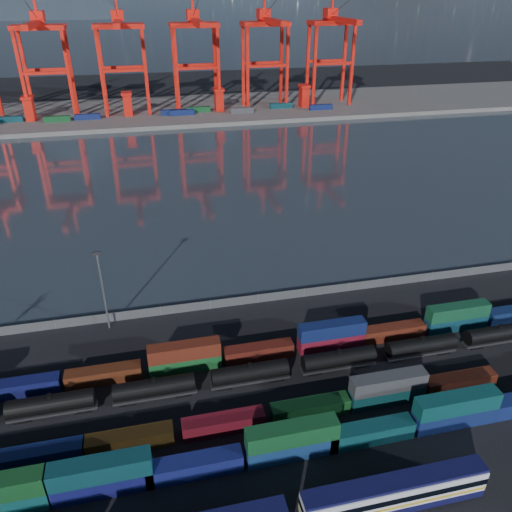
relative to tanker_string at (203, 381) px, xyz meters
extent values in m
plane|color=black|center=(14.52, -5.07, -2.04)|extent=(700.00, 700.00, 0.00)
plane|color=#2A343D|center=(14.52, 99.93, -2.03)|extent=(700.00, 700.00, 0.00)
cube|color=#514F4C|center=(14.52, 204.93, -1.04)|extent=(700.00, 70.00, 2.00)
cube|color=silver|center=(20.42, -25.99, 0.75)|extent=(23.98, 2.88, 3.65)
cube|color=#0E0F35|center=(20.42, -25.99, -1.17)|extent=(23.98, 2.94, 1.15)
cube|color=#0E0F35|center=(20.42, -25.99, 2.81)|extent=(23.98, 2.59, 0.48)
cube|color=gold|center=(20.42, -25.99, -0.02)|extent=(24.01, 2.96, 0.35)
cube|color=black|center=(20.42, -25.99, 1.13)|extent=(24.01, 2.96, 0.96)
cube|color=black|center=(28.82, -25.99, -1.70)|extent=(2.88, 1.92, 0.67)
cube|color=#101253|center=(-15.17, -15.44, -0.63)|extent=(12.99, 2.64, 2.81)
cube|color=#0C383F|center=(-15.17, -15.44, 2.18)|extent=(12.99, 2.64, 2.81)
cube|color=navy|center=(-3.26, -15.44, -0.63)|extent=(12.99, 2.64, 2.81)
cube|color=navy|center=(10.31, -15.44, -0.63)|extent=(12.99, 2.64, 2.81)
cube|color=#134A24|center=(10.31, -15.44, 2.18)|extent=(12.99, 2.64, 2.81)
cube|color=#0D3F44|center=(22.06, -15.44, -0.63)|extent=(12.99, 2.64, 2.81)
cube|color=navy|center=(35.60, -15.44, -0.63)|extent=(12.99, 2.64, 2.81)
cube|color=#0D4545|center=(35.60, -15.44, 2.18)|extent=(12.99, 2.64, 2.81)
cube|color=navy|center=(-24.11, -8.93, -0.71)|extent=(12.23, 2.49, 2.65)
cube|color=#5B3912|center=(-11.65, -8.93, -0.71)|extent=(12.23, 2.49, 2.65)
cube|color=maroon|center=(1.79, -8.93, -0.71)|extent=(12.23, 2.49, 2.65)
cube|color=#13481C|center=(15.19, -8.93, -0.71)|extent=(12.23, 2.49, 2.65)
cube|color=#0B3A3D|center=(27.87, -8.93, -0.71)|extent=(12.23, 2.49, 2.65)
cube|color=#3D3E42|center=(27.87, -8.93, 1.94)|extent=(12.23, 2.49, 2.65)
cube|color=#551E11|center=(40.68, -8.93, -0.71)|extent=(12.23, 2.49, 2.65)
cube|color=#0F134D|center=(-28.82, 5.83, -0.71)|extent=(12.25, 2.49, 2.65)
cube|color=#512210|center=(-15.84, 5.83, -0.71)|extent=(12.25, 2.49, 2.65)
cube|color=#165323|center=(-2.33, 5.83, -0.71)|extent=(12.25, 2.49, 2.65)
cube|color=#602113|center=(-2.33, 5.83, 1.95)|extent=(12.25, 2.49, 2.65)
cube|color=#551811|center=(10.60, 5.83, -0.71)|extent=(12.25, 2.49, 2.65)
cube|color=maroon|center=(24.11, 5.83, -0.71)|extent=(12.25, 2.49, 2.65)
cube|color=#101D51|center=(24.11, 5.83, 1.95)|extent=(12.25, 2.49, 2.65)
cube|color=#5D2012|center=(36.29, 5.83, -0.71)|extent=(12.25, 2.49, 2.65)
cube|color=#0E384A|center=(49.41, 5.83, -0.71)|extent=(12.25, 2.49, 2.65)
cube|color=#144E2F|center=(49.41, 5.83, 1.95)|extent=(12.25, 2.49, 2.65)
cylinder|color=black|center=(-23.25, 0.00, 0.21)|extent=(12.72, 2.84, 2.84)
cylinder|color=black|center=(-23.25, 0.00, 1.78)|extent=(0.78, 0.78, 0.49)
cube|color=black|center=(-23.25, 0.00, -1.35)|extent=(13.21, 1.96, 0.39)
cube|color=black|center=(-27.65, 0.00, -1.74)|extent=(2.45, 1.76, 0.59)
cube|color=black|center=(-18.85, 0.00, -1.74)|extent=(2.45, 1.76, 0.59)
cylinder|color=black|center=(-7.75, 0.00, 0.21)|extent=(12.72, 2.84, 2.84)
cylinder|color=black|center=(-7.75, 0.00, 1.78)|extent=(0.78, 0.78, 0.49)
cube|color=black|center=(-7.75, 0.00, -1.35)|extent=(13.21, 1.96, 0.39)
cube|color=black|center=(-12.15, 0.00, -1.74)|extent=(2.45, 1.76, 0.59)
cube|color=black|center=(-3.35, 0.00, -1.74)|extent=(2.45, 1.76, 0.59)
cylinder|color=black|center=(7.75, 0.00, 0.21)|extent=(12.72, 2.84, 2.84)
cylinder|color=black|center=(7.75, 0.00, 1.78)|extent=(0.78, 0.78, 0.49)
cube|color=black|center=(7.75, 0.00, -1.35)|extent=(13.21, 1.96, 0.39)
cube|color=black|center=(3.35, 0.00, -1.74)|extent=(2.45, 1.76, 0.59)
cube|color=black|center=(12.15, 0.00, -1.74)|extent=(2.45, 1.76, 0.59)
cylinder|color=black|center=(23.25, 0.00, 0.21)|extent=(12.72, 2.84, 2.84)
cylinder|color=black|center=(23.25, 0.00, 1.78)|extent=(0.78, 0.78, 0.49)
cube|color=black|center=(23.25, 0.00, -1.35)|extent=(13.21, 1.96, 0.39)
cube|color=black|center=(18.85, 0.00, -1.74)|extent=(2.45, 1.76, 0.59)
cube|color=black|center=(27.65, 0.00, -1.74)|extent=(2.45, 1.76, 0.59)
cylinder|color=black|center=(38.75, 0.00, 0.21)|extent=(12.72, 2.84, 2.84)
cylinder|color=black|center=(38.75, 0.00, 1.78)|extent=(0.78, 0.78, 0.49)
cube|color=black|center=(38.75, 0.00, -1.35)|extent=(13.21, 1.96, 0.39)
cube|color=black|center=(34.35, 0.00, -1.74)|extent=(2.45, 1.76, 0.59)
cube|color=black|center=(43.15, 0.00, -1.74)|extent=(2.45, 1.76, 0.59)
cylinder|color=black|center=(54.25, 0.00, 0.21)|extent=(12.72, 2.84, 2.84)
cylinder|color=black|center=(54.25, 0.00, 1.78)|extent=(0.78, 0.78, 0.49)
cube|color=black|center=(54.25, 0.00, -1.35)|extent=(13.21, 1.96, 0.39)
cube|color=black|center=(49.85, 0.00, -1.74)|extent=(2.45, 1.76, 0.59)
cube|color=#595B5E|center=(14.52, 22.93, -1.04)|extent=(160.00, 0.06, 2.00)
cylinder|color=slate|center=(-25.48, 22.93, -0.94)|extent=(0.12, 0.12, 2.20)
cylinder|color=slate|center=(-15.48, 22.93, -0.94)|extent=(0.12, 0.12, 2.20)
cylinder|color=slate|center=(-5.48, 22.93, -0.94)|extent=(0.12, 0.12, 2.20)
cylinder|color=slate|center=(4.52, 22.93, -0.94)|extent=(0.12, 0.12, 2.20)
cylinder|color=slate|center=(14.52, 22.93, -0.94)|extent=(0.12, 0.12, 2.20)
cylinder|color=slate|center=(24.52, 22.93, -0.94)|extent=(0.12, 0.12, 2.20)
cylinder|color=slate|center=(34.52, 22.93, -0.94)|extent=(0.12, 0.12, 2.20)
cylinder|color=slate|center=(44.52, 22.93, -0.94)|extent=(0.12, 0.12, 2.20)
cylinder|color=slate|center=(54.52, 22.93, -0.94)|extent=(0.12, 0.12, 2.20)
cylinder|color=slate|center=(64.52, 22.93, -0.94)|extent=(0.12, 0.12, 2.20)
cylinder|color=slate|center=(74.52, 22.93, -0.94)|extent=(0.12, 0.12, 2.20)
cylinder|color=slate|center=(-15.48, 20.93, 5.96)|extent=(0.36, 0.36, 16.00)
cube|color=black|center=(-15.48, 20.93, 14.26)|extent=(1.60, 0.40, 0.60)
cube|color=red|center=(-55.70, 194.35, 18.87)|extent=(1.49, 1.49, 41.82)
cube|color=red|center=(-55.70, 205.50, 18.87)|extent=(1.49, 1.49, 41.82)
cube|color=red|center=(-35.26, 194.35, 18.87)|extent=(1.49, 1.49, 41.82)
cube|color=red|center=(-35.26, 205.50, 18.87)|extent=(1.49, 1.49, 41.82)
cube|color=red|center=(-45.48, 194.35, 20.96)|extent=(20.44, 1.30, 1.30)
cube|color=red|center=(-45.48, 205.50, 20.96)|extent=(20.44, 1.30, 1.30)
cube|color=red|center=(-45.48, 199.93, 39.78)|extent=(23.23, 13.01, 2.04)
cube|color=red|center=(-45.48, 188.78, 41.64)|extent=(2.79, 44.60, 2.32)
cube|color=red|center=(-45.48, 203.64, 43.96)|extent=(5.58, 7.43, 4.65)
cylinder|color=black|center=(-45.48, 186.55, 48.14)|extent=(0.22, 38.25, 12.62)
cube|color=red|center=(-20.70, 194.35, 18.87)|extent=(1.49, 1.49, 41.82)
cube|color=red|center=(-20.70, 205.50, 18.87)|extent=(1.49, 1.49, 41.82)
cube|color=red|center=(-0.26, 194.35, 18.87)|extent=(1.49, 1.49, 41.82)
cube|color=red|center=(-0.26, 205.50, 18.87)|extent=(1.49, 1.49, 41.82)
cube|color=red|center=(-10.48, 194.35, 20.96)|extent=(20.44, 1.30, 1.30)
cube|color=red|center=(-10.48, 205.50, 20.96)|extent=(20.44, 1.30, 1.30)
cube|color=red|center=(-10.48, 199.93, 39.78)|extent=(23.23, 13.01, 2.04)
cube|color=red|center=(-10.48, 188.78, 41.64)|extent=(2.79, 44.60, 2.32)
cube|color=red|center=(-10.48, 203.64, 43.96)|extent=(5.58, 7.43, 4.65)
cylinder|color=black|center=(-10.48, 186.55, 48.14)|extent=(0.22, 38.25, 12.62)
cube|color=red|center=(14.30, 194.35, 18.87)|extent=(1.49, 1.49, 41.82)
cube|color=red|center=(14.30, 205.50, 18.87)|extent=(1.49, 1.49, 41.82)
cube|color=red|center=(34.74, 194.35, 18.87)|extent=(1.49, 1.49, 41.82)
cube|color=red|center=(34.74, 205.50, 18.87)|extent=(1.49, 1.49, 41.82)
cube|color=red|center=(24.52, 194.35, 20.96)|extent=(20.44, 1.30, 1.30)
cube|color=red|center=(24.52, 205.50, 20.96)|extent=(20.44, 1.30, 1.30)
cube|color=red|center=(24.52, 199.93, 39.78)|extent=(23.23, 13.01, 2.04)
cube|color=red|center=(24.52, 188.78, 41.64)|extent=(2.79, 44.60, 2.32)
cube|color=red|center=(24.52, 203.64, 43.96)|extent=(5.58, 7.43, 4.65)
cylinder|color=black|center=(24.52, 186.55, 48.14)|extent=(0.22, 38.25, 12.62)
cube|color=red|center=(49.30, 194.35, 18.87)|extent=(1.49, 1.49, 41.82)
cube|color=red|center=(49.30, 205.50, 18.87)|extent=(1.49, 1.49, 41.82)
cube|color=red|center=(69.74, 194.35, 18.87)|extent=(1.49, 1.49, 41.82)
cube|color=red|center=(69.74, 205.50, 18.87)|extent=(1.49, 1.49, 41.82)
cube|color=red|center=(59.52, 194.35, 20.96)|extent=(20.44, 1.30, 1.30)
cube|color=red|center=(59.52, 205.50, 20.96)|extent=(20.44, 1.30, 1.30)
cube|color=red|center=(59.52, 199.93, 39.78)|extent=(23.23, 13.01, 2.04)
cube|color=red|center=(59.52, 188.78, 41.64)|extent=(2.79, 44.60, 2.32)
cube|color=red|center=(59.52, 203.64, 43.96)|extent=(5.58, 7.43, 4.65)
cylinder|color=black|center=(59.52, 186.55, 48.14)|extent=(0.22, 38.25, 12.62)
cube|color=red|center=(84.30, 194.35, 18.87)|extent=(1.49, 1.49, 41.82)
cube|color=red|center=(84.30, 205.50, 18.87)|extent=(1.49, 1.49, 41.82)
cube|color=red|center=(104.74, 194.35, 18.87)|extent=(1.49, 1.49, 41.82)
cube|color=red|center=(104.74, 205.50, 18.87)|extent=(1.49, 1.49, 41.82)
cube|color=red|center=(94.52, 194.35, 20.96)|extent=(20.44, 1.30, 1.30)
cube|color=red|center=(94.52, 205.50, 20.96)|extent=(20.44, 1.30, 1.30)
cube|color=red|center=(94.52, 199.93, 39.78)|extent=(23.23, 13.01, 2.04)
cube|color=red|center=(94.52, 188.78, 41.64)|extent=(2.79, 44.60, 2.32)
cube|color=red|center=(94.52, 203.64, 43.96)|extent=(5.58, 7.43, 4.65)
cylinder|color=black|center=(94.52, 186.55, 48.14)|extent=(0.22, 38.25, 12.62)
cube|color=navy|center=(15.18, 189.60, 1.26)|extent=(12.00, 2.44, 2.60)
cube|color=navy|center=(85.86, 185.85, 1.26)|extent=(12.00, 2.44, 2.60)
cube|color=navy|center=(10.88, 191.01, 1.26)|extent=(12.00, 2.44, 2.60)
cube|color=#0C3842|center=(-64.77, 193.40, 1.26)|extent=(12.00, 2.44, 2.60)
cube|color=#3F4244|center=(44.90, 187.63, 1.26)|extent=(12.00, 2.44, 2.60)
cube|color=#144C23|center=(-43.23, 189.12, 1.26)|extent=(12.00, 2.44, 2.60)
cube|color=navy|center=(-29.64, 190.45, 1.26)|extent=(12.00, 2.44, 2.60)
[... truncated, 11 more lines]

